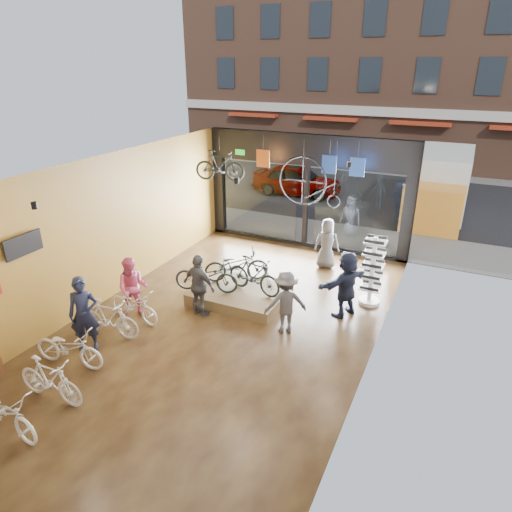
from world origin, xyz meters
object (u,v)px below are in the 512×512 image
Objects in this scene: floor_bike_3 at (109,318)px; display_bike_left at (206,276)px; floor_bike_2 at (69,348)px; floor_bike_1 at (50,380)px; customer_5 at (346,284)px; penny_farthing at (312,184)px; street_car at (297,180)px; display_bike_right at (236,265)px; customer_2 at (199,286)px; floor_bike_0 at (5,411)px; hung_bike at (220,166)px; sunglasses_rack at (372,271)px; customer_0 at (84,314)px; display_bike_mid at (254,275)px; customer_1 at (133,288)px; display_platform at (240,294)px; customer_3 at (286,302)px; customer_4 at (327,243)px; box_truck at (438,188)px; floor_bike_4 at (134,305)px.

floor_bike_3 is 2.70m from display_bike_left.
floor_bike_1 is at bearing -159.43° from floor_bike_2.
penny_farthing reaches higher than customer_5.
street_car reaches higher than display_bike_left.
street_car is at bearing 113.31° from penny_farthing.
display_bike_right is 0.92× the size of penny_farthing.
street_car is 11.76m from customer_2.
floor_bike_0 is at bearing 90.35° from customer_2.
sunglasses_rack is at bearing -117.69° from hung_bike.
street_car is 13.94m from customer_0.
floor_bike_3 is at bearing 139.25° from display_bike_left.
floor_bike_2 is 7.20m from hung_bike.
customer_2 is (1.51, 2.31, -0.05)m from customer_0.
hung_bike reaches higher than display_bike_mid.
penny_farthing reaches higher than display_bike_right.
display_bike_mid is at bearing -21.20° from floor_bike_1.
sunglasses_rack is (3.95, 1.73, 0.19)m from display_bike_left.
hung_bike is at bearing 7.41° from display_bike_left.
floor_bike_2 is 0.84× the size of penny_farthing.
display_bike_right reaches higher than floor_bike_1.
display_bike_left is at bearing 20.85° from customer_1.
customer_3 is (1.68, -0.94, 0.63)m from display_platform.
customer_2 is 4.61m from hung_bike.
display_bike_mid reaches higher than display_platform.
customer_0 is 1.06× the size of customer_2.
floor_bike_1 is 0.97× the size of customer_4.
customer_5 reaches higher than floor_bike_3.
display_bike_right is at bearing -27.17° from floor_bike_2.
customer_1 is (0.04, 1.57, -0.08)m from customer_0.
floor_bike_3 is 6.07m from hung_bike.
customer_4 reaches higher than floor_bike_0.
box_truck is at bearing -137.56° from customer_3.
display_platform is at bearing -155.59° from sunglasses_rack.
customer_5 reaches higher than floor_bike_4.
hung_bike is at bearing 8.96° from floor_bike_4.
customer_3 is (1.27, -0.98, -0.01)m from display_bike_mid.
penny_farthing reaches higher than customer_3.
floor_bike_3 is at bearing -124.20° from display_platform.
box_truck is 14.84m from floor_bike_2.
penny_farthing is (2.74, 6.21, 2.03)m from floor_bike_3.
customer_5 is 0.90× the size of penny_farthing.
street_car is 2.59× the size of floor_bike_2.
hung_bike is (0.26, -7.80, 2.21)m from street_car.
penny_farthing is at bearing -53.57° from display_bike_right.
display_bike_left is (1.52, -10.93, 0.03)m from street_car.
customer_3 is 0.81× the size of penny_farthing.
display_bike_left is (0.67, 4.58, 0.29)m from floor_bike_1.
customer_0 is (-1.71, -3.91, 0.11)m from display_bike_right.
floor_bike_2 is at bearing 172.93° from floor_bike_3.
display_bike_left is 3.26m from customer_0.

